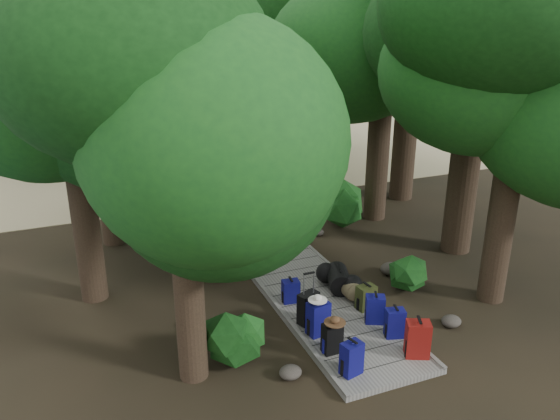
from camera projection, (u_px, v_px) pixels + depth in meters
name	position (u px, v px, depth m)	size (l,w,h in m)	color
ground	(284.00, 266.00, 13.53)	(120.00, 120.00, 0.00)	#2D2316
sand_beach	(162.00, 135.00, 27.43)	(40.00, 22.00, 0.02)	tan
boardwalk	(270.00, 249.00, 14.38)	(2.00, 12.00, 0.12)	gray
backpack_left_a	(352.00, 357.00, 9.26)	(0.36, 0.25, 0.67)	navy
backpack_left_b	(332.00, 337.00, 9.86)	(0.34, 0.24, 0.63)	black
backpack_left_c	(318.00, 317.00, 10.40)	(0.40, 0.29, 0.75)	navy
backpack_left_d	(291.00, 290.00, 11.59)	(0.35, 0.26, 0.54)	navy
backpack_right_a	(418.00, 337.00, 9.73)	(0.42, 0.30, 0.75)	maroon
backpack_right_b	(395.00, 322.00, 10.33)	(0.35, 0.25, 0.63)	navy
backpack_right_c	(375.00, 308.00, 10.81)	(0.37, 0.26, 0.64)	navy
backpack_right_d	(366.00, 296.00, 11.31)	(0.38, 0.27, 0.57)	#333C16
duffel_right_khaki	(348.00, 287.00, 11.88)	(0.39, 0.59, 0.39)	brown
duffel_right_black	(339.00, 279.00, 12.11)	(0.49, 0.79, 0.49)	black
suitcase_on_boardwalk	(308.00, 308.00, 10.78)	(0.42, 0.23, 0.65)	black
lone_suitcase_on_sand	(208.00, 168.00, 20.61)	(0.42, 0.24, 0.66)	black
hat_brown	(335.00, 320.00, 9.70)	(0.39, 0.39, 0.12)	#51351E
hat_white	(318.00, 297.00, 10.21)	(0.36, 0.36, 0.12)	silver
kayak	(104.00, 165.00, 21.59)	(0.77, 3.51, 0.35)	red
sun_lounger	(273.00, 150.00, 23.12)	(0.65, 2.02, 0.65)	silver
tree_right_a	(517.00, 117.00, 10.65)	(4.83, 4.83, 8.04)	black
tree_right_b	(480.00, 40.00, 12.63)	(5.97, 5.97, 10.66)	black
tree_right_c	(384.00, 60.00, 15.08)	(5.40, 5.40, 9.35)	black
tree_right_d	(414.00, 27.00, 16.55)	(5.96, 5.96, 10.93)	black
tree_right_e	(320.00, 42.00, 18.84)	(5.47, 5.47, 9.84)	black
tree_right_f	(334.00, 28.00, 22.40)	(5.89, 5.89, 10.53)	black
tree_left_a	(181.00, 179.00, 8.28)	(4.29, 4.29, 7.15)	black
tree_left_b	(71.00, 116.00, 10.68)	(4.49, 4.49, 8.08)	black
tree_left_c	(97.00, 84.00, 13.45)	(4.88, 4.88, 8.49)	black
tree_back_a	(131.00, 36.00, 24.22)	(5.59, 5.59, 9.67)	black
tree_back_b	(202.00, 37.00, 26.58)	(5.25, 5.25, 9.38)	black
tree_back_c	(256.00, 51.00, 27.98)	(4.38, 4.38, 7.89)	black
tree_back_d	(36.00, 66.00, 22.82)	(4.50, 4.50, 7.50)	black
palm_right_a	(300.00, 69.00, 17.77)	(4.87, 4.87, 8.30)	#113A10
palm_right_b	(299.00, 42.00, 23.03)	(4.82, 4.82, 9.32)	#113A10
palm_right_c	(221.00, 65.00, 23.81)	(4.61, 4.61, 7.33)	#113A10
palm_left_a	(59.00, 109.00, 16.33)	(4.01, 4.01, 6.37)	#113A10
rock_left_a	(290.00, 372.00, 9.42)	(0.40, 0.36, 0.22)	#4C473F
rock_left_b	(193.00, 324.00, 10.90)	(0.34, 0.30, 0.19)	#4C473F
rock_left_c	(216.00, 272.00, 12.87)	(0.58, 0.53, 0.32)	#4C473F
rock_left_d	(171.00, 238.00, 14.97)	(0.33, 0.29, 0.18)	#4C473F
rock_right_a	(451.00, 321.00, 10.95)	(0.41, 0.37, 0.22)	#4C473F
rock_right_b	(391.00, 269.00, 13.09)	(0.52, 0.47, 0.29)	#4C473F
rock_right_c	(318.00, 232.00, 15.34)	(0.34, 0.31, 0.19)	#4C473F
shrub_left_a	(234.00, 333.00, 9.88)	(1.08, 1.08, 0.98)	#164A18
shrub_left_b	(197.00, 245.00, 13.66)	(1.00, 1.00, 0.90)	#164A18
shrub_left_c	(153.00, 205.00, 15.95)	(1.34, 1.34, 1.20)	#164A18
shrub_right_a	(415.00, 275.00, 12.05)	(1.07, 1.07, 0.96)	#164A18
shrub_right_b	(342.00, 206.00, 15.93)	(1.30, 1.30, 1.17)	#164A18
shrub_right_c	(275.00, 184.00, 18.65)	(0.82, 0.82, 0.74)	#164A18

